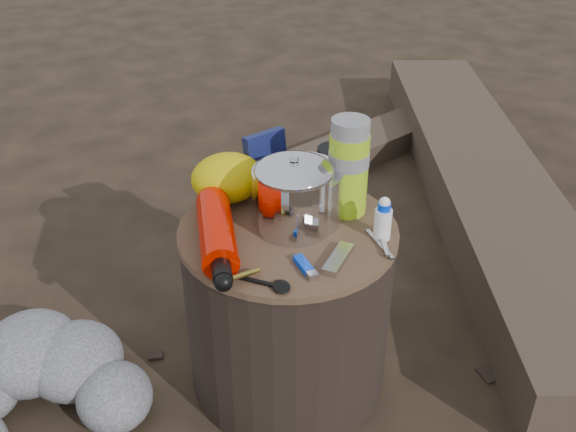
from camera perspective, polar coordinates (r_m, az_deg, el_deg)
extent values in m
plane|color=black|center=(1.73, 0.00, -13.57)|extent=(60.00, 60.00, 0.00)
cylinder|color=black|center=(1.58, 0.00, -7.88)|extent=(0.49, 0.49, 0.45)
cube|color=#3B2F25|center=(2.45, 16.71, 2.74)|extent=(0.91, 2.18, 0.18)
cube|color=#3B2F25|center=(2.71, 6.09, 5.89)|extent=(1.10, 0.66, 0.09)
cylinder|color=silver|center=(1.45, 0.83, 1.83)|extent=(0.20, 0.20, 0.12)
cylinder|color=silver|center=(1.41, 0.52, 1.92)|extent=(0.17, 0.17, 0.17)
cylinder|color=#91C318|center=(1.46, 5.30, 4.26)|extent=(0.09, 0.09, 0.22)
cylinder|color=black|center=(1.55, 4.05, 3.90)|extent=(0.08, 0.08, 0.12)
ellipsoid|color=#C3AA04|center=(1.53, -5.33, 3.34)|extent=(0.17, 0.14, 0.12)
cube|color=#101647|center=(1.58, -1.93, 4.94)|extent=(0.11, 0.06, 0.14)
cube|color=#0539DD|center=(1.32, 1.39, -4.29)|extent=(0.03, 0.08, 0.01)
cube|color=#B3B3B8|center=(1.34, 4.40, -3.79)|extent=(0.09, 0.10, 0.02)
cylinder|color=white|center=(1.40, 8.32, -0.38)|extent=(0.04, 0.04, 0.09)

